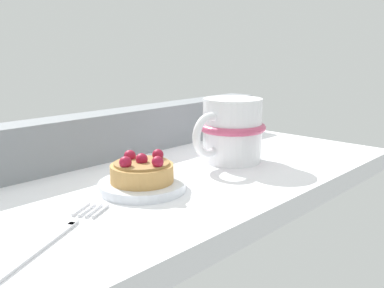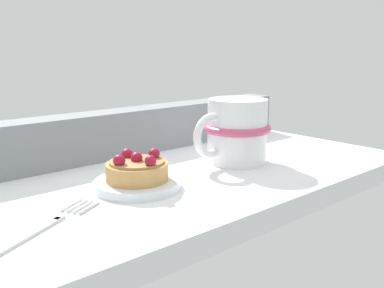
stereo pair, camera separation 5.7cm
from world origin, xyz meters
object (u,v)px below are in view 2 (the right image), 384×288
at_px(dessert_plate, 137,184).
at_px(coffee_mug, 236,131).
at_px(raspberry_tart, 137,169).
at_px(dessert_fork, 39,228).

height_order(dessert_plate, coffee_mug, coffee_mug).
distance_m(raspberry_tart, dessert_fork, 0.15).
relative_size(raspberry_tart, dessert_fork, 0.47).
distance_m(coffee_mug, dessert_fork, 0.32).
xyz_separation_m(raspberry_tart, dessert_fork, (-0.14, -0.04, -0.02)).
distance_m(dessert_plate, coffee_mug, 0.18).
bearing_deg(raspberry_tart, dessert_fork, -162.57).
relative_size(coffee_mug, dessert_fork, 0.84).
bearing_deg(coffee_mug, raspberry_tart, -178.16).
distance_m(dessert_plate, raspberry_tart, 0.02).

